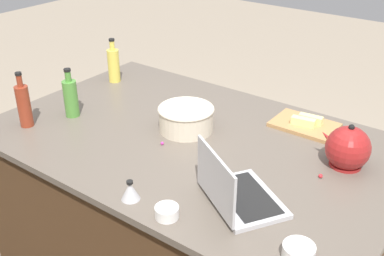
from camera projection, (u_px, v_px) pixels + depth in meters
island_counter at (192, 217)px, 2.32m from camera, size 1.82×1.16×0.90m
laptop at (235, 193)px, 1.66m from camera, size 0.38×0.36×0.22m
mixing_bowl_large at (186, 118)px, 2.15m from camera, size 0.26×0.26×0.11m
bottle_oil at (114, 65)px, 2.66m from camera, size 0.07×0.07×0.25m
bottle_olive at (71, 97)px, 2.27m from camera, size 0.07×0.07×0.24m
bottle_soy at (24, 105)px, 2.17m from camera, size 0.06×0.06×0.27m
kettle at (348, 148)px, 1.87m from camera, size 0.21×0.18×0.20m
cutting_board at (305, 125)px, 2.20m from camera, size 0.29×0.20×0.02m
butter_stick_left at (311, 119)px, 2.20m from camera, size 0.11×0.05×0.04m
butter_stick_right at (303, 122)px, 2.17m from camera, size 0.11×0.05×0.04m
ramekin_small at (298, 252)px, 1.42m from camera, size 0.10×0.10×0.05m
ramekin_medium at (167, 212)px, 1.60m from camera, size 0.08×0.08×0.04m
kitchen_timer at (130, 191)px, 1.69m from camera, size 0.07×0.07×0.08m
candy_0 at (162, 143)px, 2.05m from camera, size 0.01×0.01×0.01m
candy_2 at (210, 107)px, 2.38m from camera, size 0.02×0.02×0.02m
candy_3 at (321, 176)px, 1.82m from camera, size 0.02×0.02×0.02m
candy_4 at (176, 115)px, 2.29m from camera, size 0.02×0.02×0.02m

